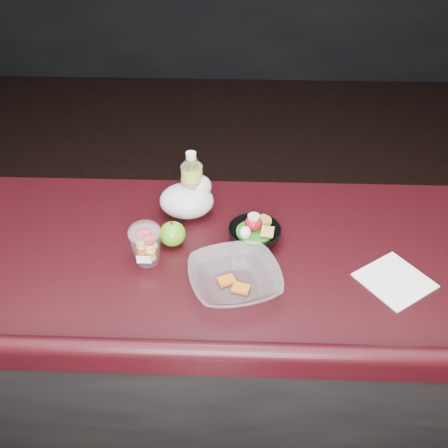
{
  "coord_description": "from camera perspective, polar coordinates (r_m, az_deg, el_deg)",
  "views": [
    {
      "loc": [
        0.1,
        -0.74,
        1.95
      ],
      "look_at": [
        0.06,
        0.33,
        1.1
      ],
      "focal_mm": 40.0,
      "sensor_mm": 36.0,
      "label": 1
    }
  ],
  "objects": [
    {
      "name": "counter",
      "position": [
        1.78,
        -2.03,
        -15.47
      ],
      "size": [
        4.06,
        0.71,
        1.02
      ],
      "color": "black",
      "rests_on": "ground"
    },
    {
      "name": "lemonade_bottle",
      "position": [
        1.5,
        -3.62,
        4.28
      ],
      "size": [
        0.07,
        0.07,
        0.2
      ],
      "color": "gold",
      "rests_on": "counter"
    },
    {
      "name": "fruit_cup",
      "position": [
        1.34,
        -8.94,
        -2.14
      ],
      "size": [
        0.09,
        0.09,
        0.13
      ],
      "color": "white",
      "rests_on": "counter"
    },
    {
      "name": "green_apple",
      "position": [
        1.41,
        -5.92,
        -1.13
      ],
      "size": [
        0.08,
        0.08,
        0.08
      ],
      "color": "#3D780D",
      "rests_on": "counter"
    },
    {
      "name": "plastic_bag",
      "position": [
        1.51,
        -4.08,
        2.89
      ],
      "size": [
        0.16,
        0.13,
        0.12
      ],
      "color": "silver",
      "rests_on": "counter"
    },
    {
      "name": "snack_bowl",
      "position": [
        1.42,
        3.46,
        -1.07
      ],
      "size": [
        0.2,
        0.2,
        0.08
      ],
      "rotation": [
        0.0,
        0.0,
        -0.41
      ],
      "color": "black",
      "rests_on": "counter"
    },
    {
      "name": "takeout_bowl",
      "position": [
        1.28,
        1.23,
        -6.33
      ],
      "size": [
        0.29,
        0.29,
        0.06
      ],
      "rotation": [
        0.0,
        0.0,
        0.27
      ],
      "color": "silver",
      "rests_on": "counter"
    },
    {
      "name": "paper_napkin",
      "position": [
        1.39,
        18.93,
        -6.12
      ],
      "size": [
        0.22,
        0.22,
        0.0
      ],
      "primitive_type": "cube",
      "rotation": [
        0.0,
        0.0,
        0.62
      ],
      "color": "white",
      "rests_on": "counter"
    }
  ]
}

